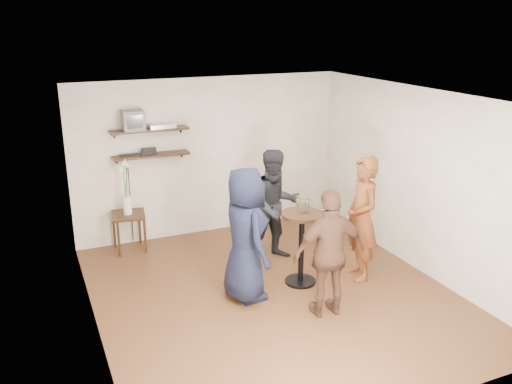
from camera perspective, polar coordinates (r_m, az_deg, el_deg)
room at (r=6.78m, az=1.93°, el=-0.99°), size 4.58×5.08×2.68m
shelf_upper at (r=8.51m, az=-11.15°, el=6.43°), size 1.20×0.25×0.04m
shelf_lower at (r=8.60m, az=-10.99°, el=3.82°), size 1.20×0.25×0.04m
crt_monitor at (r=8.43m, az=-12.83°, el=7.38°), size 0.32×0.30×0.30m
dvd_deck at (r=8.55m, az=-9.87°, el=6.87°), size 0.40×0.24×0.06m
radio at (r=8.58m, az=-11.21°, el=4.24°), size 0.22×0.10×0.10m
power_strip at (r=8.58m, az=-13.24°, el=3.86°), size 0.30×0.05×0.03m
side_table at (r=8.63m, az=-13.27°, el=-2.87°), size 0.57×0.57×0.60m
vase_lilies at (r=8.50m, az=-13.46°, el=-0.44°), size 0.19×0.19×0.91m
drinks_table at (r=7.35m, az=4.82°, el=-4.90°), size 0.56×0.56×1.02m
wine_glass_fl at (r=7.12m, az=4.70°, el=-1.35°), size 0.07×0.07×0.20m
wine_glass_fr at (r=7.18m, az=5.42°, el=-1.23°), size 0.06×0.06×0.19m
wine_glass_bl at (r=7.21m, az=4.52°, el=-1.12°), size 0.06×0.06×0.19m
wine_glass_br at (r=7.18m, az=4.99°, el=-1.25°), size 0.06×0.06×0.19m
person_plaid at (r=7.55m, az=11.09°, el=-2.75°), size 0.53×0.71×1.75m
person_dark at (r=8.00m, az=2.09°, el=-1.44°), size 0.84×0.66×1.69m
person_navy at (r=6.86m, az=-1.16°, el=-4.52°), size 0.63×0.90×1.75m
person_brown at (r=6.58m, az=7.79°, el=-6.44°), size 0.97×0.47×1.60m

